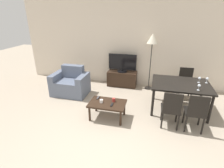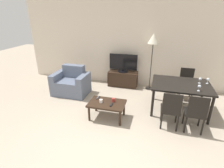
{
  "view_description": "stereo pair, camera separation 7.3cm",
  "coord_description": "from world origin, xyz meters",
  "px_view_note": "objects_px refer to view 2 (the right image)",
  "views": [
    {
      "loc": [
        0.68,
        -2.21,
        2.35
      ],
      "look_at": [
        -0.31,
        1.7,
        0.65
      ],
      "focal_mm": 28.0,
      "sensor_mm": 36.0,
      "label": 1
    },
    {
      "loc": [
        0.75,
        -2.19,
        2.35
      ],
      "look_at": [
        -0.31,
        1.7,
        0.65
      ],
      "focal_mm": 28.0,
      "sensor_mm": 36.0,
      "label": 2
    }
  ],
  "objects_px": {
    "dining_chair_near": "(171,109)",
    "wine_glass_center": "(199,87)",
    "tv": "(123,63)",
    "wine_glass_left": "(208,80)",
    "coffee_table": "(107,105)",
    "dining_table": "(181,87)",
    "armchair": "(71,84)",
    "tv_stand": "(123,79)",
    "remote_primary": "(111,105)",
    "cup_white_near": "(113,100)",
    "wine_glass_right": "(200,79)",
    "cup_colored_far": "(101,101)",
    "dining_chair_near_right": "(196,112)",
    "floor_lamp": "(153,42)",
    "remote_secondary": "(98,98)",
    "dining_chair_far": "(186,82)"
  },
  "relations": [
    {
      "from": "tv",
      "to": "floor_lamp",
      "type": "bearing_deg",
      "value": -1.32
    },
    {
      "from": "dining_chair_near",
      "to": "remote_secondary",
      "type": "xyz_separation_m",
      "value": [
        -1.67,
        0.19,
        -0.06
      ]
    },
    {
      "from": "remote_primary",
      "to": "wine_glass_center",
      "type": "distance_m",
      "value": 1.96
    },
    {
      "from": "dining_chair_near",
      "to": "wine_glass_center",
      "type": "distance_m",
      "value": 0.83
    },
    {
      "from": "armchair",
      "to": "wine_glass_left",
      "type": "bearing_deg",
      "value": -0.34
    },
    {
      "from": "coffee_table",
      "to": "tv",
      "type": "bearing_deg",
      "value": 91.33
    },
    {
      "from": "armchair",
      "to": "dining_chair_near_right",
      "type": "distance_m",
      "value": 3.45
    },
    {
      "from": "tv",
      "to": "wine_glass_left",
      "type": "bearing_deg",
      "value": -23.73
    },
    {
      "from": "dining_chair_far",
      "to": "dining_chair_near_right",
      "type": "distance_m",
      "value": 1.65
    },
    {
      "from": "wine_glass_left",
      "to": "wine_glass_center",
      "type": "bearing_deg",
      "value": -118.41
    },
    {
      "from": "wine_glass_center",
      "to": "dining_chair_near_right",
      "type": "bearing_deg",
      "value": -100.11
    },
    {
      "from": "tv",
      "to": "wine_glass_left",
      "type": "xyz_separation_m",
      "value": [
        2.28,
        -1.0,
        0.04
      ]
    },
    {
      "from": "tv_stand",
      "to": "dining_table",
      "type": "height_order",
      "value": "dining_table"
    },
    {
      "from": "remote_secondary",
      "to": "wine_glass_center",
      "type": "distance_m",
      "value": 2.3
    },
    {
      "from": "tv",
      "to": "wine_glass_left",
      "type": "relative_size",
      "value": 6.18
    },
    {
      "from": "floor_lamp",
      "to": "remote_secondary",
      "type": "relative_size",
      "value": 11.63
    },
    {
      "from": "dining_chair_near",
      "to": "wine_glass_center",
      "type": "bearing_deg",
      "value": 41.15
    },
    {
      "from": "coffee_table",
      "to": "cup_white_near",
      "type": "distance_m",
      "value": 0.18
    },
    {
      "from": "dining_chair_near_right",
      "to": "wine_glass_center",
      "type": "height_order",
      "value": "wine_glass_center"
    },
    {
      "from": "coffee_table",
      "to": "cup_colored_far",
      "type": "xyz_separation_m",
      "value": [
        -0.14,
        -0.02,
        0.09
      ]
    },
    {
      "from": "armchair",
      "to": "wine_glass_left",
      "type": "xyz_separation_m",
      "value": [
        3.66,
        -0.02,
        0.52
      ]
    },
    {
      "from": "cup_white_near",
      "to": "wine_glass_right",
      "type": "relative_size",
      "value": 0.55
    },
    {
      "from": "tv_stand",
      "to": "dining_chair_near_right",
      "type": "distance_m",
      "value": 2.78
    },
    {
      "from": "dining_chair_near_right",
      "to": "wine_glass_right",
      "type": "xyz_separation_m",
      "value": [
        0.19,
        0.98,
        0.35
      ]
    },
    {
      "from": "dining_chair_near_right",
      "to": "wine_glass_center",
      "type": "bearing_deg",
      "value": 79.89
    },
    {
      "from": "cup_colored_far",
      "to": "wine_glass_left",
      "type": "relative_size",
      "value": 0.52
    },
    {
      "from": "coffee_table",
      "to": "wine_glass_right",
      "type": "xyz_separation_m",
      "value": [
        2.05,
        0.95,
        0.48
      ]
    },
    {
      "from": "dining_chair_near",
      "to": "coffee_table",
      "type": "bearing_deg",
      "value": 179.14
    },
    {
      "from": "armchair",
      "to": "remote_primary",
      "type": "bearing_deg",
      "value": -34.6
    },
    {
      "from": "dining_chair_near_right",
      "to": "wine_glass_left",
      "type": "relative_size",
      "value": 5.87
    },
    {
      "from": "floor_lamp",
      "to": "cup_colored_far",
      "type": "xyz_separation_m",
      "value": [
        -0.98,
        -1.97,
        -1.08
      ]
    },
    {
      "from": "tv",
      "to": "tv_stand",
      "type": "bearing_deg",
      "value": 90.0
    },
    {
      "from": "wine_glass_center",
      "to": "dining_table",
      "type": "bearing_deg",
      "value": 134.7
    },
    {
      "from": "cup_colored_far",
      "to": "cup_white_near",
      "type": "bearing_deg",
      "value": 23.43
    },
    {
      "from": "wine_glass_left",
      "to": "remote_secondary",
      "type": "bearing_deg",
      "value": -162.19
    },
    {
      "from": "dining_table",
      "to": "remote_primary",
      "type": "relative_size",
      "value": 9.07
    },
    {
      "from": "remote_primary",
      "to": "cup_white_near",
      "type": "xyz_separation_m",
      "value": [
        0.0,
        0.17,
        0.03
      ]
    },
    {
      "from": "tv_stand",
      "to": "cup_white_near",
      "type": "height_order",
      "value": "tv_stand"
    },
    {
      "from": "remote_primary",
      "to": "cup_colored_far",
      "type": "height_order",
      "value": "cup_colored_far"
    },
    {
      "from": "armchair",
      "to": "cup_white_near",
      "type": "relative_size",
      "value": 12.83
    },
    {
      "from": "coffee_table",
      "to": "dining_chair_far",
      "type": "distance_m",
      "value": 2.48
    },
    {
      "from": "dining_chair_near",
      "to": "wine_glass_center",
      "type": "relative_size",
      "value": 5.87
    },
    {
      "from": "armchair",
      "to": "tv_stand",
      "type": "distance_m",
      "value": 1.7
    },
    {
      "from": "dining_table",
      "to": "wine_glass_left",
      "type": "distance_m",
      "value": 0.65
    },
    {
      "from": "cup_colored_far",
      "to": "wine_glass_left",
      "type": "bearing_deg",
      "value": 22.79
    },
    {
      "from": "dining_chair_near",
      "to": "remote_secondary",
      "type": "distance_m",
      "value": 1.68
    },
    {
      "from": "remote_primary",
      "to": "dining_table",
      "type": "bearing_deg",
      "value": 30.18
    },
    {
      "from": "armchair",
      "to": "tv_stand",
      "type": "bearing_deg",
      "value": 35.35
    },
    {
      "from": "tv",
      "to": "remote_primary",
      "type": "bearing_deg",
      "value": -85.23
    },
    {
      "from": "tv",
      "to": "remote_primary",
      "type": "relative_size",
      "value": 6.01
    }
  ]
}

